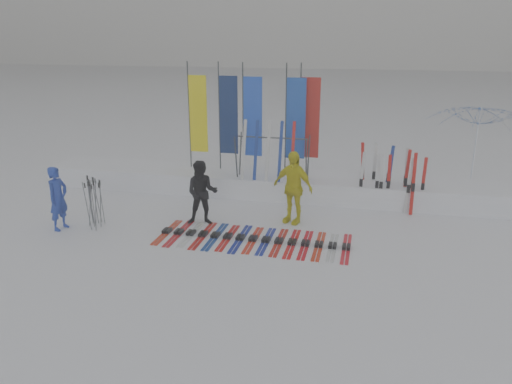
% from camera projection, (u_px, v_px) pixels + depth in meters
% --- Properties ---
extents(ground, '(120.00, 120.00, 0.00)m').
position_uv_depth(ground, '(230.00, 258.00, 10.62)').
color(ground, white).
rests_on(ground, ground).
extents(snow_bank, '(14.00, 1.60, 0.60)m').
position_uv_depth(snow_bank, '(272.00, 184.00, 14.80)').
color(snow_bank, white).
rests_on(snow_bank, ground).
extents(person_blue, '(0.45, 0.62, 1.57)m').
position_uv_depth(person_blue, '(58.00, 198.00, 11.99)').
color(person_blue, '#1B34A1').
rests_on(person_blue, ground).
extents(person_black, '(0.90, 0.77, 1.62)m').
position_uv_depth(person_black, '(202.00, 193.00, 12.32)').
color(person_black, black).
rests_on(person_black, ground).
extents(person_yellow, '(1.17, 0.81, 1.84)m').
position_uv_depth(person_yellow, '(293.00, 187.00, 12.39)').
color(person_yellow, yellow).
rests_on(person_yellow, ground).
extents(tent_canopy, '(3.92, 3.95, 2.73)m').
position_uv_depth(tent_canopy, '(477.00, 150.00, 14.32)').
color(tent_canopy, white).
rests_on(tent_canopy, ground).
extents(ski_row, '(4.43, 1.70, 0.07)m').
position_uv_depth(ski_row, '(253.00, 239.00, 11.53)').
color(ski_row, red).
rests_on(ski_row, ground).
extents(pole_cluster, '(0.53, 0.66, 1.25)m').
position_uv_depth(pole_cluster, '(94.00, 203.00, 12.26)').
color(pole_cluster, '#595B60').
rests_on(pole_cluster, ground).
extents(feather_flags, '(3.96, 0.23, 3.20)m').
position_uv_depth(feather_flags, '(255.00, 117.00, 14.57)').
color(feather_flags, '#383A3F').
rests_on(feather_flags, ground).
extents(ski_rack, '(2.04, 0.80, 1.23)m').
position_uv_depth(ski_rack, '(272.00, 152.00, 14.09)').
color(ski_rack, '#383A3F').
rests_on(ski_rack, ground).
extents(upright_skis, '(1.70, 1.01, 1.67)m').
position_uv_depth(upright_skis, '(392.00, 179.00, 13.53)').
color(upright_skis, red).
rests_on(upright_skis, ground).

